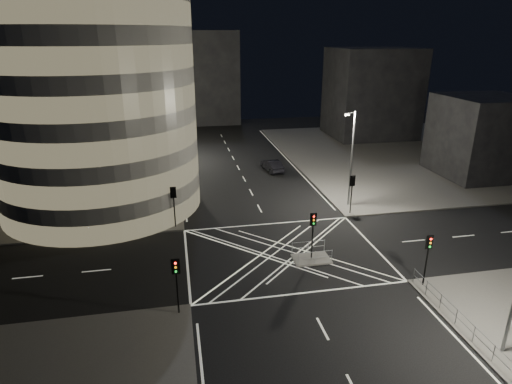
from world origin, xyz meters
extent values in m
plane|color=black|center=(0.00, 0.00, 0.00)|extent=(120.00, 120.00, 0.00)
cube|color=#555350|center=(-29.00, 27.00, 0.07)|extent=(42.00, 42.00, 0.15)
cube|color=#555350|center=(29.00, 27.00, 0.07)|extent=(42.00, 42.00, 0.15)
cube|color=slate|center=(2.00, -1.50, 0.07)|extent=(3.00, 2.00, 0.15)
cylinder|color=gray|center=(-16.00, 14.00, 12.65)|extent=(20.00, 20.00, 25.00)
cube|color=gray|center=(-26.00, 24.00, 12.65)|extent=(20.00, 18.00, 25.00)
cube|color=gray|center=(-22.00, 42.00, 11.15)|extent=(24.00, 16.00, 22.00)
cube|color=black|center=(26.00, 40.00, 7.65)|extent=(14.00, 12.00, 15.00)
cube|color=black|center=(30.00, 16.00, 5.15)|extent=(10.00, 10.00, 10.00)
cube|color=black|center=(-4.00, 58.00, 9.00)|extent=(18.00, 8.00, 18.00)
cylinder|color=black|center=(-10.50, 9.00, 1.58)|extent=(0.32, 0.32, 2.86)
ellipsoid|color=black|center=(-10.50, 9.00, 4.37)|extent=(4.94, 4.94, 5.68)
cylinder|color=black|center=(-10.50, 15.00, 1.67)|extent=(0.32, 0.32, 3.05)
ellipsoid|color=black|center=(-10.50, 15.00, 4.32)|extent=(4.06, 4.06, 4.67)
cylinder|color=black|center=(-10.50, 21.00, 1.78)|extent=(0.32, 0.32, 3.27)
ellipsoid|color=black|center=(-10.50, 21.00, 4.72)|extent=(4.73, 4.73, 5.44)
cylinder|color=black|center=(-10.50, 27.00, 2.13)|extent=(0.32, 0.32, 3.96)
ellipsoid|color=black|center=(-10.50, 27.00, 5.43)|extent=(4.80, 4.80, 5.52)
cylinder|color=black|center=(-10.50, 33.00, 1.50)|extent=(0.32, 0.32, 2.70)
ellipsoid|color=black|center=(-10.50, 33.00, 3.81)|extent=(3.48, 3.48, 4.00)
cylinder|color=black|center=(-8.80, 6.80, 1.65)|extent=(0.12, 0.12, 3.00)
cube|color=black|center=(-8.80, 6.80, 3.60)|extent=(0.28, 0.22, 0.90)
cube|color=black|center=(-8.80, 6.80, 3.60)|extent=(0.55, 0.04, 1.10)
cylinder|color=black|center=(-8.80, -6.80, 1.65)|extent=(0.12, 0.12, 3.00)
cube|color=black|center=(-8.80, -6.80, 3.60)|extent=(0.28, 0.22, 0.90)
cube|color=black|center=(-8.80, -6.80, 3.60)|extent=(0.55, 0.04, 1.10)
cylinder|color=black|center=(8.80, 6.80, 1.65)|extent=(0.12, 0.12, 3.00)
cube|color=black|center=(8.80, 6.80, 3.60)|extent=(0.28, 0.22, 0.90)
cube|color=black|center=(8.80, 6.80, 3.60)|extent=(0.55, 0.04, 1.10)
cylinder|color=black|center=(8.80, -6.80, 1.65)|extent=(0.12, 0.12, 3.00)
cube|color=black|center=(8.80, -6.80, 3.60)|extent=(0.28, 0.22, 0.90)
cube|color=black|center=(8.80, -6.80, 3.60)|extent=(0.55, 0.04, 1.10)
cylinder|color=black|center=(2.00, -1.50, 1.65)|extent=(0.12, 0.12, 3.00)
cube|color=black|center=(2.00, -1.50, 3.60)|extent=(0.28, 0.22, 0.90)
cube|color=black|center=(2.00, -1.50, 3.60)|extent=(0.55, 0.04, 1.10)
cylinder|color=slate|center=(-9.50, 12.00, 5.15)|extent=(0.20, 0.20, 10.00)
cylinder|color=slate|center=(-9.05, 12.00, 10.00)|extent=(0.90, 0.10, 0.10)
cube|color=slate|center=(-8.60, 12.00, 9.90)|extent=(0.50, 0.25, 0.18)
cube|color=white|center=(-8.60, 12.00, 9.79)|extent=(0.42, 0.20, 0.05)
cylinder|color=slate|center=(-9.50, 30.00, 5.15)|extent=(0.20, 0.20, 10.00)
cylinder|color=slate|center=(-9.05, 30.00, 10.00)|extent=(0.90, 0.10, 0.10)
cube|color=slate|center=(-8.60, 30.00, 9.90)|extent=(0.50, 0.25, 0.18)
cube|color=white|center=(-8.60, 30.00, 9.79)|extent=(0.42, 0.20, 0.05)
cylinder|color=slate|center=(9.50, 9.00, 5.15)|extent=(0.20, 0.20, 10.00)
cylinder|color=slate|center=(9.05, 9.00, 10.00)|extent=(0.90, 0.10, 0.10)
cube|color=slate|center=(8.60, 9.00, 9.90)|extent=(0.50, 0.25, 0.18)
cube|color=white|center=(8.60, 9.00, 9.79)|extent=(0.42, 0.20, 0.05)
cube|color=slate|center=(8.30, -12.15, 0.70)|extent=(0.06, 11.70, 1.10)
cube|color=slate|center=(2.00, -2.40, 0.70)|extent=(2.80, 0.06, 1.10)
cube|color=slate|center=(2.00, -0.60, 0.70)|extent=(2.80, 0.06, 1.10)
imported|color=black|center=(4.27, 22.63, 0.78)|extent=(2.36, 4.93, 1.56)
camera|label=1|loc=(-8.30, -30.93, 17.35)|focal=30.00mm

